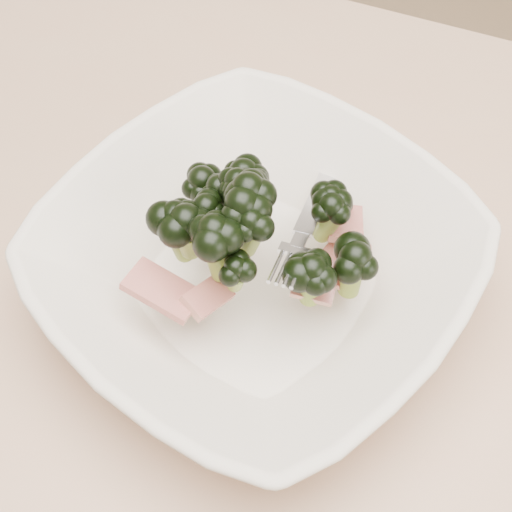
% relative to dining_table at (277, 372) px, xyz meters
% --- Properties ---
extents(dining_table, '(1.20, 0.80, 0.75)m').
position_rel_dining_table_xyz_m(dining_table, '(0.00, 0.00, 0.00)').
color(dining_table, tan).
rests_on(dining_table, ground).
extents(broccoli_dish, '(0.40, 0.40, 0.13)m').
position_rel_dining_table_xyz_m(broccoli_dish, '(-0.03, 0.02, 0.14)').
color(broccoli_dish, beige).
rests_on(broccoli_dish, dining_table).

